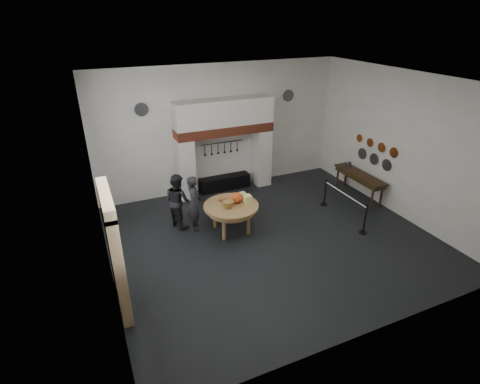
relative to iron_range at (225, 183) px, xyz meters
name	(u,v)px	position (x,y,z in m)	size (l,w,h in m)	color
floor	(271,238)	(0.00, -3.72, -0.25)	(9.00, 8.00, 0.02)	black
ceiling	(278,81)	(0.00, -3.72, 4.25)	(9.00, 8.00, 0.02)	silver
wall_back	(221,129)	(0.00, 0.28, 2.00)	(9.00, 0.02, 4.50)	white
wall_front	(380,244)	(0.00, -7.72, 2.00)	(9.00, 0.02, 4.50)	white
wall_left	(98,198)	(-4.50, -3.72, 2.00)	(0.02, 8.00, 4.50)	white
wall_right	(401,145)	(4.50, -3.72, 2.00)	(0.02, 8.00, 4.50)	white
chimney_pier_left	(186,169)	(-1.48, -0.07, 0.82)	(0.55, 0.70, 2.15)	silver
chimney_pier_right	(261,157)	(1.48, -0.07, 0.82)	(0.55, 0.70, 2.15)	silver
hearth_brick_band	(224,130)	(0.00, -0.07, 2.06)	(3.50, 0.72, 0.32)	#9E442B
chimney_hood	(224,112)	(0.00, -0.07, 2.67)	(3.50, 0.70, 0.90)	silver
iron_range	(225,183)	(0.00, 0.00, 0.00)	(1.90, 0.45, 0.50)	black
utensil_rail	(222,143)	(0.00, 0.20, 1.50)	(0.02, 0.02, 1.60)	black
door_recess	(112,258)	(-4.47, -4.72, 1.00)	(0.04, 1.10, 2.50)	black
door_jamb_near	(120,274)	(-4.38, -5.42, 1.05)	(0.22, 0.30, 2.60)	tan
door_jamb_far	(112,239)	(-4.38, -4.02, 1.05)	(0.22, 0.30, 2.60)	tan
door_lintel	(106,199)	(-4.38, -4.72, 2.40)	(0.22, 1.70, 0.30)	tan
wall_plaque	(102,207)	(-4.45, -2.92, 1.35)	(0.05, 0.34, 0.44)	gold
work_table	(231,206)	(-0.91, -2.85, 0.59)	(1.63, 1.63, 0.07)	#AB7C51
pumpkin	(236,198)	(-0.71, -2.75, 0.78)	(0.36, 0.36, 0.31)	#D85B1E
cheese_block_big	(247,199)	(-0.41, -2.90, 0.74)	(0.22, 0.22, 0.24)	#FFFD98
cheese_block_small	(242,196)	(-0.43, -2.60, 0.72)	(0.18, 0.18, 0.20)	#DDD884
wicker_basket	(228,205)	(-1.06, -3.00, 0.73)	(0.32, 0.32, 0.22)	olive
bread_loaf	(224,199)	(-1.01, -2.50, 0.69)	(0.31, 0.18, 0.13)	#9D6737
visitor_near	(194,203)	(-1.87, -2.29, 0.62)	(0.64, 0.42, 1.74)	black
visitor_far	(178,201)	(-2.27, -1.89, 0.61)	(0.83, 0.65, 1.71)	black
side_table	(360,175)	(4.10, -2.55, 0.62)	(0.55, 2.20, 0.06)	#322512
pewter_jug	(349,165)	(4.10, -1.95, 0.76)	(0.12, 0.12, 0.22)	#4F4F54
copper_pan_a	(394,153)	(4.46, -3.52, 1.70)	(0.34, 0.34, 0.03)	#C6662D
copper_pan_b	(382,147)	(4.46, -2.97, 1.70)	(0.32, 0.32, 0.03)	#C6662D
copper_pan_c	(370,143)	(4.46, -2.42, 1.70)	(0.30, 0.30, 0.03)	#C6662D
copper_pan_d	(359,138)	(4.46, -1.87, 1.70)	(0.28, 0.28, 0.03)	#C6662D
pewter_plate_left	(387,165)	(4.46, -3.32, 1.20)	(0.40, 0.40, 0.03)	#4C4C51
pewter_plate_mid	(374,159)	(4.46, -2.72, 1.20)	(0.40, 0.40, 0.03)	#4C4C51
pewter_plate_right	(362,154)	(4.46, -2.12, 1.20)	(0.40, 0.40, 0.03)	#4C4C51
pewter_plate_back_left	(141,110)	(-2.70, 0.24, 2.95)	(0.44, 0.44, 0.03)	#4C4C51
pewter_plate_back_right	(288,96)	(2.70, 0.24, 2.95)	(0.44, 0.44, 0.03)	#4C4C51
barrier_post_near	(365,220)	(2.67, -4.58, 0.20)	(0.05, 0.05, 0.90)	black
barrier_post_far	(325,193)	(2.67, -2.58, 0.20)	(0.05, 0.05, 0.90)	black
barrier_rope	(345,194)	(2.67, -3.58, 0.60)	(0.04, 0.04, 2.00)	white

